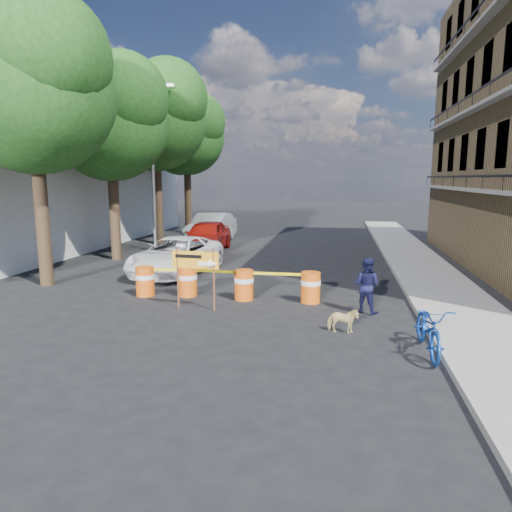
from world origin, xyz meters
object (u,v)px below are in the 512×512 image
at_px(barrel_mid_right, 244,284).
at_px(sedan_red, 206,236).
at_px(bicycle, 430,306).
at_px(suv_white, 176,255).
at_px(sedan_silver, 211,228).
at_px(pedestrian, 366,285).
at_px(barrel_far_right, 311,287).
at_px(detour_sign, 201,265).
at_px(barrel_mid_left, 188,281).
at_px(barrel_far_left, 145,281).
at_px(dog, 343,320).

relative_size(barrel_mid_right, sedan_red, 0.20).
relative_size(bicycle, suv_white, 0.41).
distance_m(barrel_mid_right, sedan_silver, 12.73).
bearing_deg(sedan_red, sedan_silver, 99.92).
height_order(pedestrian, bicycle, bicycle).
distance_m(barrel_mid_right, suv_white, 4.71).
relative_size(barrel_far_right, sedan_silver, 0.18).
xyz_separation_m(barrel_mid_right, sedan_red, (-3.68, 8.61, 0.30)).
bearing_deg(detour_sign, suv_white, 121.10).
bearing_deg(barrel_mid_right, barrel_mid_left, 176.26).
bearing_deg(barrel_far_right, pedestrian, -25.95).
distance_m(pedestrian, bicycle, 2.97).
relative_size(detour_sign, sedan_silver, 0.35).
relative_size(barrel_mid_left, bicycle, 0.44).
relative_size(barrel_far_left, barrel_mid_right, 1.00).
xyz_separation_m(detour_sign, dog, (3.81, -1.26, -0.95)).
height_order(barrel_far_left, barrel_mid_left, same).
bearing_deg(pedestrian, barrel_mid_left, 15.68).
bearing_deg(dog, barrel_far_left, 73.77).
relative_size(barrel_far_right, detour_sign, 0.52).
height_order(detour_sign, pedestrian, detour_sign).
height_order(barrel_far_right, pedestrian, pedestrian).
height_order(barrel_mid_left, suv_white, suv_white).
bearing_deg(sedan_silver, bicycle, -57.60).
distance_m(barrel_mid_left, sedan_red, 8.70).
bearing_deg(sedan_red, bicycle, -57.27).
xyz_separation_m(detour_sign, pedestrian, (4.44, 0.54, -0.50)).
xyz_separation_m(pedestrian, bicycle, (1.11, -2.74, 0.26)).
height_order(barrel_far_right, sedan_silver, sedan_silver).
relative_size(pedestrian, bicycle, 0.74).
relative_size(barrel_mid_left, detour_sign, 0.52).
relative_size(detour_sign, pedestrian, 1.14).
xyz_separation_m(detour_sign, sedan_red, (-2.75, 9.86, -0.49)).
bearing_deg(sedan_silver, detour_sign, -73.25).
bearing_deg(barrel_far_right, barrel_far_left, -178.76).
xyz_separation_m(sedan_red, sedan_silver, (-0.69, 3.35, 0.04)).
relative_size(pedestrian, sedan_silver, 0.31).
distance_m(suv_white, sedan_red, 5.28).
xyz_separation_m(barrel_mid_left, barrel_far_right, (3.76, -0.08, 0.00)).
bearing_deg(sedan_silver, dog, -61.24).
distance_m(barrel_mid_right, detour_sign, 1.75).
bearing_deg(sedan_silver, barrel_mid_right, -67.76).
bearing_deg(detour_sign, dog, -14.75).
distance_m(barrel_far_left, suv_white, 3.43).
relative_size(barrel_far_left, bicycle, 0.44).
xyz_separation_m(barrel_far_left, barrel_mid_right, (3.10, 0.08, 0.00)).
xyz_separation_m(dog, suv_white, (-6.20, 5.85, 0.38)).
bearing_deg(barrel_far_right, sedan_red, 123.44).
xyz_separation_m(barrel_mid_right, sedan_silver, (-4.38, 11.95, 0.34)).
bearing_deg(pedestrian, barrel_mid_right, 13.10).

